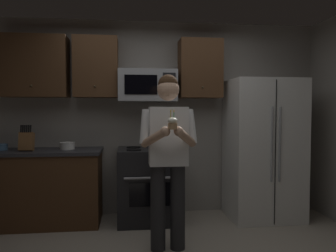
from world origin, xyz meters
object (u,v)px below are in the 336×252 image
object	(u,v)px
microwave	(147,86)
cupcake	(172,123)
bowl_large_white	(67,146)
oven_range	(148,185)
bowl_small_colored	(1,147)
refrigerator	(263,149)
knife_block	(27,141)
person	(168,152)

from	to	relation	value
microwave	cupcake	distance (m)	1.43
microwave	bowl_large_white	world-z (taller)	microwave
bowl_large_white	cupcake	bearing A→B (deg)	-48.54
oven_range	bowl_small_colored	size ratio (longest dim) A/B	5.75
refrigerator	bowl_large_white	bearing A→B (deg)	177.51
knife_block	bowl_large_white	distance (m)	0.47
bowl_small_colored	cupcake	size ratio (longest dim) A/B	0.93
oven_range	bowl_small_colored	xyz separation A→B (m)	(-1.79, 0.07, 0.50)
cupcake	microwave	bearing A→B (deg)	96.17
refrigerator	bowl_small_colored	size ratio (longest dim) A/B	11.10
bowl_small_colored	cupcake	bearing A→B (deg)	-33.89
bowl_large_white	person	distance (m)	1.51
knife_block	person	world-z (taller)	person
oven_range	knife_block	size ratio (longest dim) A/B	2.91
refrigerator	bowl_small_colored	xyz separation A→B (m)	(-3.29, 0.11, 0.06)
bowl_large_white	knife_block	bearing A→B (deg)	-167.71
oven_range	refrigerator	size ratio (longest dim) A/B	0.52
microwave	cupcake	world-z (taller)	microwave
microwave	refrigerator	bearing A→B (deg)	-6.03
oven_range	bowl_large_white	bearing A→B (deg)	176.04
oven_range	bowl_small_colored	distance (m)	1.86
cupcake	bowl_large_white	bearing A→B (deg)	131.46
microwave	bowl_small_colored	distance (m)	1.95
oven_range	microwave	size ratio (longest dim) A/B	1.26
bowl_large_white	cupcake	xyz separation A→B (m)	(1.15, -1.30, 0.33)
bowl_large_white	bowl_small_colored	bearing A→B (deg)	-179.77
refrigerator	bowl_large_white	world-z (taller)	refrigerator
microwave	refrigerator	size ratio (longest dim) A/B	0.41
bowl_large_white	person	size ratio (longest dim) A/B	0.11
oven_range	microwave	world-z (taller)	microwave
knife_block	bowl_small_colored	world-z (taller)	knife_block
person	bowl_large_white	bearing A→B (deg)	139.75
cupcake	person	bearing A→B (deg)	90.00
microwave	bowl_small_colored	world-z (taller)	microwave
cupcake	knife_block	bearing A→B (deg)	143.16
microwave	bowl_small_colored	xyz separation A→B (m)	(-1.79, -0.05, -0.76)
refrigerator	knife_block	size ratio (longest dim) A/B	5.63
microwave	knife_block	size ratio (longest dim) A/B	2.31
microwave	cupcake	bearing A→B (deg)	-83.83
oven_range	microwave	distance (m)	1.26
bowl_small_colored	cupcake	xyz separation A→B (m)	(1.94, -1.30, 0.33)
refrigerator	oven_range	bearing A→B (deg)	178.50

